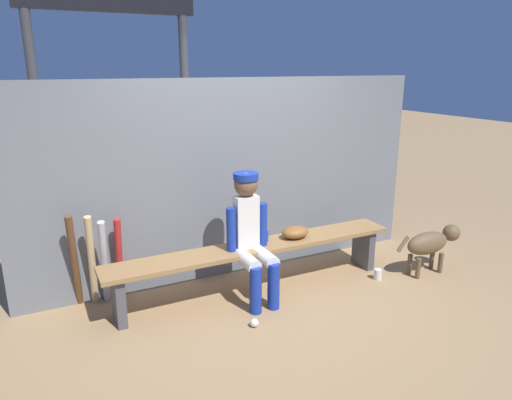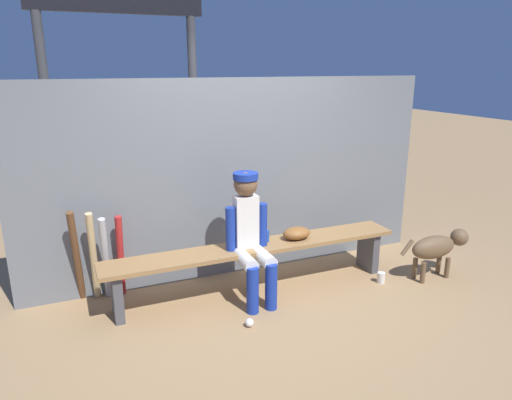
% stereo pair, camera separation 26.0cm
% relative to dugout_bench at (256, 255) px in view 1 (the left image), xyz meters
% --- Properties ---
extents(ground_plane, '(30.00, 30.00, 0.00)m').
position_rel_dugout_bench_xyz_m(ground_plane, '(0.00, 0.00, -0.38)').
color(ground_plane, '#9E7A51').
extents(chainlink_fence, '(4.32, 0.03, 2.02)m').
position_rel_dugout_bench_xyz_m(chainlink_fence, '(0.00, 0.50, 0.63)').
color(chainlink_fence, slate).
rests_on(chainlink_fence, ground_plane).
extents(dugout_bench, '(2.92, 0.36, 0.47)m').
position_rel_dugout_bench_xyz_m(dugout_bench, '(0.00, 0.00, 0.00)').
color(dugout_bench, olive).
rests_on(dugout_bench, ground_plane).
extents(player_seated, '(0.41, 0.55, 1.20)m').
position_rel_dugout_bench_xyz_m(player_seated, '(-0.10, -0.11, 0.28)').
color(player_seated, silver).
rests_on(player_seated, ground_plane).
extents(baseball_glove, '(0.28, 0.20, 0.12)m').
position_rel_dugout_bench_xyz_m(baseball_glove, '(0.43, 0.00, 0.16)').
color(baseball_glove, brown).
rests_on(baseball_glove, dugout_bench).
extents(bat_aluminum_red, '(0.08, 0.16, 0.81)m').
position_rel_dugout_bench_xyz_m(bat_aluminum_red, '(-1.21, 0.40, 0.03)').
color(bat_aluminum_red, '#B22323').
rests_on(bat_aluminum_red, ground_plane).
extents(bat_aluminum_silver, '(0.09, 0.27, 0.85)m').
position_rel_dugout_bench_xyz_m(bat_aluminum_silver, '(-1.35, 0.35, 0.04)').
color(bat_aluminum_silver, '#B7B7BC').
rests_on(bat_aluminum_silver, ground_plane).
extents(bat_wood_natural, '(0.08, 0.24, 0.89)m').
position_rel_dugout_bench_xyz_m(bat_wood_natural, '(-1.45, 0.39, 0.07)').
color(bat_wood_natural, tan).
rests_on(bat_wood_natural, ground_plane).
extents(bat_wood_dark, '(0.10, 0.28, 0.92)m').
position_rel_dugout_bench_xyz_m(bat_wood_dark, '(-1.59, 0.41, 0.08)').
color(bat_wood_dark, brown).
rests_on(bat_wood_dark, ground_plane).
extents(baseball, '(0.07, 0.07, 0.07)m').
position_rel_dugout_bench_xyz_m(baseball, '(-0.31, -0.59, -0.34)').
color(baseball, white).
rests_on(baseball, ground_plane).
extents(cup_on_ground, '(0.08, 0.08, 0.11)m').
position_rel_dugout_bench_xyz_m(cup_on_ground, '(1.24, -0.34, -0.32)').
color(cup_on_ground, silver).
rests_on(cup_on_ground, ground_plane).
extents(cup_on_bench, '(0.08, 0.08, 0.11)m').
position_rel_dugout_bench_xyz_m(cup_on_bench, '(0.12, 0.06, 0.15)').
color(cup_on_bench, '#1E47AD').
rests_on(cup_on_bench, dugout_bench).
extents(scoreboard, '(2.08, 0.27, 3.63)m').
position_rel_dugout_bench_xyz_m(scoreboard, '(-0.85, 1.56, 2.15)').
color(scoreboard, '#3F3F42').
rests_on(scoreboard, ground_plane).
extents(dog, '(0.84, 0.20, 0.49)m').
position_rel_dugout_bench_xyz_m(dog, '(1.84, -0.44, -0.04)').
color(dog, brown).
rests_on(dog, ground_plane).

